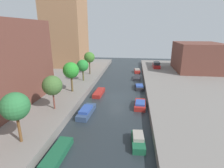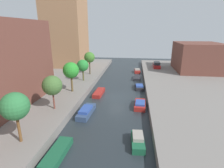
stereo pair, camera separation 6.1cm
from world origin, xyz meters
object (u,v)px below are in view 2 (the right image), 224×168
(moored_boat_right_2, at_px, (140,104))
(street_tree_0, at_px, (15,106))
(moored_boat_right_3, at_px, (139,87))
(moored_boat_right_5, at_px, (137,71))
(moored_boat_right_4, at_px, (137,78))
(moored_boat_left_1, at_px, (57,153))
(parked_car, at_px, (157,65))
(moored_boat_left_2, at_px, (86,111))
(low_block_right, at_px, (197,57))
(street_tree_4, at_px, (89,58))
(apartment_tower_far, at_px, (65,27))
(street_tree_2, at_px, (71,70))
(moored_boat_left_3, at_px, (99,93))
(street_tree_3, at_px, (83,66))
(street_tree_1, at_px, (52,86))
(moored_boat_right_1, at_px, (138,141))

(moored_boat_right_2, bearing_deg, street_tree_0, -134.80)
(moored_boat_right_3, bearing_deg, moored_boat_right_5, 91.32)
(moored_boat_right_4, bearing_deg, moored_boat_left_1, -105.18)
(parked_car, bearing_deg, moored_boat_left_2, -113.86)
(low_block_right, relative_size, street_tree_4, 2.33)
(street_tree_0, relative_size, moored_boat_right_5, 1.49)
(moored_boat_left_1, bearing_deg, moored_boat_right_5, 77.62)
(low_block_right, distance_m, moored_boat_left_2, 32.92)
(apartment_tower_far, relative_size, moored_boat_right_2, 5.69)
(moored_boat_left_1, bearing_deg, street_tree_2, 104.15)
(apartment_tower_far, xyz_separation_m, moored_boat_right_4, (19.52, -8.63, -11.22))
(moored_boat_left_3, bearing_deg, low_block_right, 39.17)
(apartment_tower_far, bearing_deg, moored_boat_right_4, -23.85)
(apartment_tower_far, relative_size, parked_car, 4.44)
(moored_boat_right_4, bearing_deg, moored_boat_right_3, -86.76)
(street_tree_0, distance_m, street_tree_3, 20.40)
(low_block_right, bearing_deg, street_tree_4, -164.64)
(apartment_tower_far, xyz_separation_m, street_tree_1, (8.71, -27.88, -7.35))
(moored_boat_right_5, bearing_deg, apartment_tower_far, 174.13)
(moored_boat_right_2, xyz_separation_m, moored_boat_right_4, (-0.35, 15.08, -0.09))
(moored_boat_left_2, height_order, moored_boat_right_2, moored_boat_left_2)
(street_tree_0, distance_m, street_tree_1, 7.08)
(moored_boat_right_4, xyz_separation_m, moored_boat_right_5, (0.07, 6.62, 0.10))
(apartment_tower_far, distance_m, low_block_right, 34.81)
(parked_car, bearing_deg, moored_boat_right_4, -120.55)
(moored_boat_left_3, bearing_deg, moored_boat_right_1, -63.52)
(moored_boat_left_3, xyz_separation_m, moored_boat_right_3, (7.04, 4.13, 0.03))
(street_tree_2, height_order, moored_boat_right_2, street_tree_2)
(street_tree_3, xyz_separation_m, moored_boat_right_4, (10.82, 5.93, -3.74))
(street_tree_2, bearing_deg, parked_car, 53.01)
(parked_car, bearing_deg, moored_boat_left_1, -109.30)
(moored_boat_right_2, relative_size, moored_boat_right_5, 1.15)
(street_tree_0, relative_size, street_tree_2, 0.98)
(moored_boat_left_1, xyz_separation_m, moored_boat_right_3, (7.61, 19.97, 0.05))
(low_block_right, xyz_separation_m, street_tree_2, (-25.29, -18.86, 0.17))
(low_block_right, relative_size, moored_boat_right_5, 3.66)
(street_tree_1, height_order, moored_boat_right_5, street_tree_1)
(street_tree_0, bearing_deg, moored_boat_left_3, 74.98)
(street_tree_4, relative_size, moored_boat_right_3, 1.49)
(street_tree_4, bearing_deg, moored_boat_left_2, -77.42)
(street_tree_1, distance_m, street_tree_2, 6.80)
(moored_boat_left_1, bearing_deg, parked_car, 70.70)
(street_tree_3, distance_m, moored_boat_right_1, 21.38)
(moored_boat_left_2, bearing_deg, moored_boat_right_2, 24.67)
(street_tree_3, distance_m, moored_boat_left_3, 7.42)
(apartment_tower_far, xyz_separation_m, moored_boat_right_2, (19.87, -23.71, -11.13))
(moored_boat_left_3, bearing_deg, street_tree_4, 112.05)
(street_tree_1, distance_m, moored_boat_right_2, 12.50)
(moored_boat_left_2, xyz_separation_m, moored_boat_right_5, (6.91, 25.00, -0.03))
(street_tree_4, relative_size, moored_boat_right_5, 1.57)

